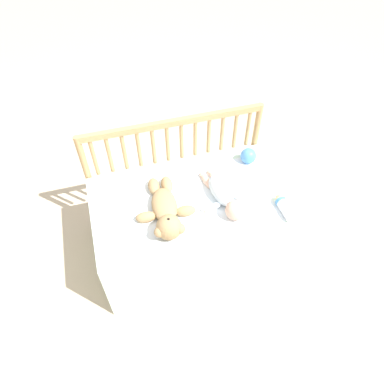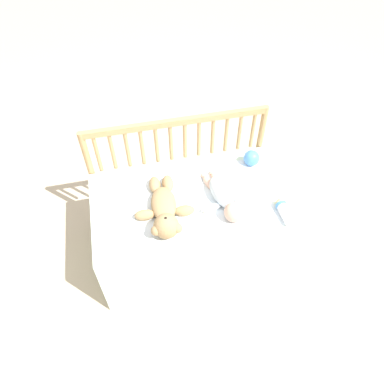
% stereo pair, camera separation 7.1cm
% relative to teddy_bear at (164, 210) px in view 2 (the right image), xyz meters
% --- Properties ---
extents(ground_plane, '(12.00, 12.00, 0.00)m').
position_rel_teddy_bear_xyz_m(ground_plane, '(0.16, 0.09, -0.50)').
color(ground_plane, '#C6B293').
extents(crib_mattress, '(1.09, 0.63, 0.46)m').
position_rel_teddy_bear_xyz_m(crib_mattress, '(0.16, 0.09, -0.28)').
color(crib_mattress, silver).
rests_on(crib_mattress, ground_plane).
extents(crib_rail, '(1.09, 0.04, 0.74)m').
position_rel_teddy_bear_xyz_m(crib_rail, '(0.16, 0.43, 0.02)').
color(crib_rail, tan).
rests_on(crib_rail, ground_plane).
extents(blanket, '(0.84, 0.52, 0.01)m').
position_rel_teddy_bear_xyz_m(blanket, '(0.16, 0.05, -0.04)').
color(blanket, white).
rests_on(blanket, crib_mattress).
extents(teddy_bear, '(0.32, 0.44, 0.13)m').
position_rel_teddy_bear_xyz_m(teddy_bear, '(0.00, 0.00, 0.00)').
color(teddy_bear, tan).
rests_on(teddy_bear, crib_mattress).
extents(baby, '(0.30, 0.40, 0.11)m').
position_rel_teddy_bear_xyz_m(baby, '(0.33, 0.01, -0.00)').
color(baby, white).
rests_on(baby, crib_mattress).
extents(toy_ball, '(0.09, 0.09, 0.09)m').
position_rel_teddy_bear_xyz_m(toy_ball, '(0.57, 0.27, -0.00)').
color(toy_ball, '#4C8CDB').
rests_on(toy_ball, crib_mattress).
extents(baby_bottle, '(0.06, 0.16, 0.06)m').
position_rel_teddy_bear_xyz_m(baby_bottle, '(0.60, -0.14, -0.02)').
color(baby_bottle, white).
rests_on(baby_bottle, crib_mattress).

